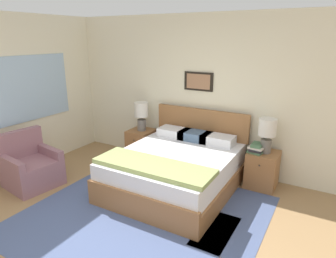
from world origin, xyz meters
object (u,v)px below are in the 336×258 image
object	(u,v)px
table_lamp_near_window	(141,113)
table_lamp_by_door	(267,132)
armchair	(31,168)
nightstand_near_window	(142,144)
bed	(176,169)
nightstand_by_door	(262,169)

from	to	relation	value
table_lamp_near_window	table_lamp_by_door	world-z (taller)	same
armchair	table_lamp_near_window	xyz separation A→B (m)	(0.91, 1.73, 0.61)
table_lamp_by_door	armchair	bearing A→B (deg)	-151.25
table_lamp_near_window	armchair	bearing A→B (deg)	-117.71
nightstand_near_window	table_lamp_near_window	world-z (taller)	table_lamp_near_window
armchair	bed	bearing A→B (deg)	124.80
nightstand_by_door	table_lamp_by_door	bearing A→B (deg)	13.76
nightstand_near_window	nightstand_by_door	size ratio (longest dim) A/B	1.00
nightstand_near_window	table_lamp_near_window	bearing A→B (deg)	16.53
armchair	table_lamp_by_door	xyz separation A→B (m)	(3.15, 1.73, 0.61)
table_lamp_near_window	table_lamp_by_door	size ratio (longest dim) A/B	1.00
armchair	nightstand_near_window	xyz separation A→B (m)	(0.89, 1.72, -0.00)
bed	nightstand_by_door	bearing A→B (deg)	32.71
bed	nightstand_by_door	distance (m)	1.33
nightstand_by_door	nightstand_near_window	bearing A→B (deg)	180.00
bed	armchair	size ratio (longest dim) A/B	2.31
nightstand_by_door	bed	bearing A→B (deg)	-147.29
armchair	nightstand_by_door	xyz separation A→B (m)	(3.13, 1.72, -0.00)
nightstand_by_door	table_lamp_near_window	size ratio (longest dim) A/B	1.07
bed	armchair	world-z (taller)	bed
table_lamp_near_window	bed	bearing A→B (deg)	-33.14
bed	nightstand_by_door	world-z (taller)	bed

